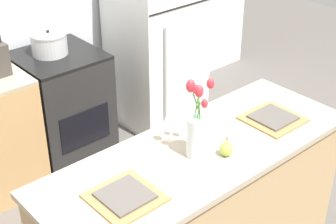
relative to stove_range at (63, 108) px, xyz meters
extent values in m
cube|color=tan|center=(-0.10, -1.60, -0.01)|extent=(1.76, 0.62, 0.88)
cube|color=tan|center=(-0.10, -1.60, 0.44)|extent=(1.80, 0.66, 0.03)
cube|color=black|center=(0.00, 0.00, -0.01)|extent=(0.60, 0.60, 0.88)
cube|color=black|center=(0.00, 0.00, 0.44)|extent=(0.60, 0.60, 0.02)
cube|color=black|center=(0.00, -0.30, -0.04)|extent=(0.42, 0.01, 0.29)
cube|color=white|center=(0.95, 0.00, 0.46)|extent=(0.68, 0.64, 1.83)
cube|color=black|center=(0.95, -0.32, 0.68)|extent=(0.67, 0.01, 0.01)
cylinder|color=#B2B5B7|center=(0.76, -0.34, 0.17)|extent=(0.02, 0.02, 0.79)
cylinder|color=silver|center=(-0.14, -1.62, 0.57)|extent=(0.12, 0.12, 0.22)
cylinder|color=#569E4C|center=(-0.12, -1.62, 0.68)|extent=(0.11, 0.02, 0.31)
ellipsoid|color=red|center=(-0.07, -1.63, 0.85)|extent=(0.04, 0.04, 0.06)
cylinder|color=#569E4C|center=(-0.13, -1.60, 0.65)|extent=(0.06, 0.09, 0.26)
ellipsoid|color=red|center=(-0.10, -1.56, 0.80)|extent=(0.03, 0.03, 0.05)
cylinder|color=#569E4C|center=(-0.15, -1.61, 0.67)|extent=(0.04, 0.04, 0.31)
ellipsoid|color=red|center=(-0.17, -1.59, 0.85)|extent=(0.05, 0.05, 0.07)
cylinder|color=#569E4C|center=(-0.15, -1.63, 0.67)|extent=(0.05, 0.05, 0.31)
ellipsoid|color=red|center=(-0.17, -1.65, 0.85)|extent=(0.04, 0.04, 0.06)
cylinder|color=#569E4C|center=(-0.13, -1.63, 0.63)|extent=(0.02, 0.03, 0.24)
ellipsoid|color=red|center=(-0.13, -1.65, 0.77)|extent=(0.03, 0.03, 0.05)
ellipsoid|color=#9EBC47|center=(-0.03, -1.72, 0.50)|extent=(0.07, 0.07, 0.08)
cone|color=#9EBC47|center=(-0.03, -1.72, 0.54)|extent=(0.04, 0.04, 0.03)
cylinder|color=brown|center=(-0.03, -1.72, 0.56)|extent=(0.01, 0.01, 0.02)
cube|color=olive|center=(-0.63, -1.65, 0.47)|extent=(0.30, 0.30, 0.01)
cube|color=#514C47|center=(-0.63, -1.65, 0.48)|extent=(0.22, 0.22, 0.01)
cube|color=olive|center=(0.43, -1.65, 0.47)|extent=(0.30, 0.30, 0.01)
cube|color=#514C47|center=(0.43, -1.65, 0.48)|extent=(0.22, 0.22, 0.01)
cylinder|color=#B2B5B7|center=(-0.03, 0.04, 0.52)|extent=(0.26, 0.26, 0.15)
cylinder|color=#B2B5B7|center=(-0.03, 0.04, 0.61)|extent=(0.27, 0.27, 0.01)
sphere|color=black|center=(-0.03, 0.04, 0.63)|extent=(0.02, 0.02, 0.02)
cylinder|color=black|center=(-0.42, -0.04, 0.69)|extent=(0.01, 0.01, 0.05)
camera|label=1|loc=(-1.68, -3.15, 1.96)|focal=55.00mm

